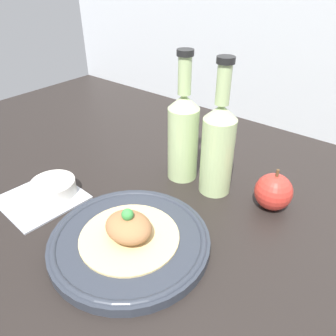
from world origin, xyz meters
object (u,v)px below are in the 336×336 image
cider_bottle_left (183,134)px  apple (273,192)px  cider_bottle_right (218,146)px  dipping_bowl (54,188)px  plate (130,240)px  plated_food (129,230)px

cider_bottle_left → apple: bearing=5.7°
cider_bottle_right → dipping_bowl: bearing=-138.1°
cider_bottle_right → apple: cider_bottle_right is taller
plate → cider_bottle_left: cider_bottle_left is taller
dipping_bowl → plate: bearing=-1.5°
plated_food → apple: apple is taller
cider_bottle_left → dipping_bowl: (-17.29, -23.57, -9.41)cm
plated_food → cider_bottle_right: cider_bottle_right is taller
plated_food → cider_bottle_left: 26.07cm
plated_food → apple: size_ratio=1.95×
plate → cider_bottle_right: size_ratio=0.99×
cider_bottle_left → apple: size_ratio=3.19×
cider_bottle_left → cider_bottle_right: bearing=0.0°
apple → plate: bearing=-119.9°
plated_food → cider_bottle_right: 25.43cm
plated_food → cider_bottle_right: bearing=83.8°
apple → dipping_bowl: 46.57cm
plate → plated_food: 2.58cm
cider_bottle_left → apple: 22.79cm
plated_food → plate: bearing=110.6°
plated_food → apple: 30.38cm
plate → cider_bottle_right: (2.64, 24.19, 9.96)cm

